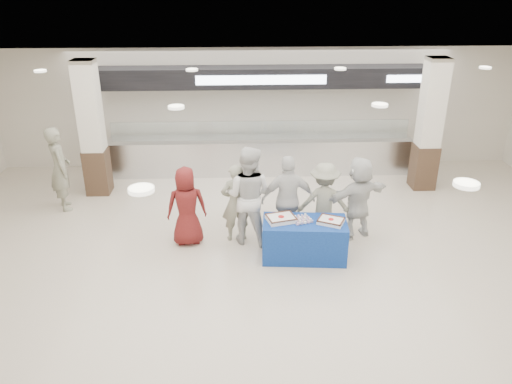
{
  "coord_description": "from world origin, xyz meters",
  "views": [
    {
      "loc": [
        -0.63,
        -7.18,
        4.98
      ],
      "look_at": [
        -0.27,
        1.6,
        1.08
      ],
      "focal_mm": 35.0,
      "sensor_mm": 36.0,
      "label": 1
    }
  ],
  "objects_px": {
    "soldier_bg": "(60,169)",
    "civilian_white": "(358,198)",
    "sheet_cake_left": "(281,218)",
    "chef_tall": "(248,195)",
    "sheet_cake_right": "(331,221)",
    "cupcake_tray": "(302,220)",
    "civilian_maroon": "(187,206)",
    "display_table": "(304,239)",
    "soldier_b": "(324,202)",
    "soldier_a": "(236,203)",
    "chef_short": "(288,200)"
  },
  "relations": [
    {
      "from": "soldier_b",
      "to": "cupcake_tray",
      "type": "bearing_deg",
      "value": 57.64
    },
    {
      "from": "display_table",
      "to": "chef_tall",
      "type": "distance_m",
      "value": 1.38
    },
    {
      "from": "sheet_cake_left",
      "to": "sheet_cake_right",
      "type": "xyz_separation_m",
      "value": [
        0.91,
        -0.13,
        -0.0
      ]
    },
    {
      "from": "civilian_maroon",
      "to": "chef_tall",
      "type": "xyz_separation_m",
      "value": [
        1.2,
        0.04,
        0.19
      ]
    },
    {
      "from": "display_table",
      "to": "soldier_b",
      "type": "xyz_separation_m",
      "value": [
        0.47,
        0.73,
        0.43
      ]
    },
    {
      "from": "sheet_cake_right",
      "to": "soldier_bg",
      "type": "distance_m",
      "value": 6.15
    },
    {
      "from": "sheet_cake_left",
      "to": "display_table",
      "type": "bearing_deg",
      "value": -7.35
    },
    {
      "from": "chef_tall",
      "to": "civilian_white",
      "type": "xyz_separation_m",
      "value": [
        2.19,
        0.11,
        -0.14
      ]
    },
    {
      "from": "sheet_cake_left",
      "to": "civilian_maroon",
      "type": "bearing_deg",
      "value": 161.94
    },
    {
      "from": "chef_tall",
      "to": "display_table",
      "type": "bearing_deg",
      "value": 166.67
    },
    {
      "from": "display_table",
      "to": "soldier_b",
      "type": "relative_size",
      "value": 0.96
    },
    {
      "from": "soldier_bg",
      "to": "civilian_maroon",
      "type": "bearing_deg",
      "value": -146.91
    },
    {
      "from": "sheet_cake_right",
      "to": "cupcake_tray",
      "type": "height_order",
      "value": "sheet_cake_right"
    },
    {
      "from": "civilian_maroon",
      "to": "soldier_b",
      "type": "xyz_separation_m",
      "value": [
        2.7,
        0.09,
        0.01
      ]
    },
    {
      "from": "soldier_b",
      "to": "soldier_bg",
      "type": "distance_m",
      "value": 5.88
    },
    {
      "from": "display_table",
      "to": "cupcake_tray",
      "type": "bearing_deg",
      "value": 157.78
    },
    {
      "from": "display_table",
      "to": "civilian_white",
      "type": "height_order",
      "value": "civilian_white"
    },
    {
      "from": "display_table",
      "to": "sheet_cake_left",
      "type": "height_order",
      "value": "sheet_cake_left"
    },
    {
      "from": "cupcake_tray",
      "to": "soldier_b",
      "type": "distance_m",
      "value": 0.87
    },
    {
      "from": "soldier_bg",
      "to": "civilian_white",
      "type": "bearing_deg",
      "value": -130.55
    },
    {
      "from": "sheet_cake_right",
      "to": "chef_short",
      "type": "height_order",
      "value": "chef_short"
    },
    {
      "from": "display_table",
      "to": "sheet_cake_left",
      "type": "relative_size",
      "value": 2.62
    },
    {
      "from": "sheet_cake_right",
      "to": "soldier_bg",
      "type": "relative_size",
      "value": 0.29
    },
    {
      "from": "sheet_cake_left",
      "to": "soldier_a",
      "type": "height_order",
      "value": "soldier_a"
    },
    {
      "from": "sheet_cake_left",
      "to": "chef_tall",
      "type": "distance_m",
      "value": 0.88
    },
    {
      "from": "display_table",
      "to": "soldier_bg",
      "type": "height_order",
      "value": "soldier_bg"
    },
    {
      "from": "chef_short",
      "to": "civilian_white",
      "type": "bearing_deg",
      "value": -176.33
    },
    {
      "from": "chef_short",
      "to": "civilian_white",
      "type": "xyz_separation_m",
      "value": [
        1.41,
        0.15,
        -0.05
      ]
    },
    {
      "from": "chef_tall",
      "to": "soldier_b",
      "type": "bearing_deg",
      "value": -158.01
    },
    {
      "from": "chef_short",
      "to": "soldier_bg",
      "type": "distance_m",
      "value": 5.22
    },
    {
      "from": "soldier_a",
      "to": "civilian_white",
      "type": "height_order",
      "value": "civilian_white"
    },
    {
      "from": "soldier_a",
      "to": "soldier_bg",
      "type": "relative_size",
      "value": 0.84
    },
    {
      "from": "display_table",
      "to": "chef_short",
      "type": "relative_size",
      "value": 0.86
    },
    {
      "from": "sheet_cake_left",
      "to": "chef_tall",
      "type": "height_order",
      "value": "chef_tall"
    },
    {
      "from": "sheet_cake_right",
      "to": "soldier_b",
      "type": "xyz_separation_m",
      "value": [
        0.0,
        0.8,
        0.01
      ]
    },
    {
      "from": "soldier_a",
      "to": "chef_short",
      "type": "bearing_deg",
      "value": 160.9
    },
    {
      "from": "civilian_maroon",
      "to": "soldier_b",
      "type": "height_order",
      "value": "soldier_b"
    },
    {
      "from": "sheet_cake_right",
      "to": "soldier_bg",
      "type": "height_order",
      "value": "soldier_bg"
    },
    {
      "from": "cupcake_tray",
      "to": "civilian_white",
      "type": "distance_m",
      "value": 1.44
    },
    {
      "from": "civilian_maroon",
      "to": "sheet_cake_right",
      "type": "bearing_deg",
      "value": 156.3
    },
    {
      "from": "display_table",
      "to": "chef_tall",
      "type": "relative_size",
      "value": 0.78
    },
    {
      "from": "sheet_cake_right",
      "to": "chef_short",
      "type": "bearing_deg",
      "value": 135.18
    },
    {
      "from": "chef_short",
      "to": "soldier_b",
      "type": "relative_size",
      "value": 1.12
    },
    {
      "from": "cupcake_tray",
      "to": "soldier_a",
      "type": "bearing_deg",
      "value": 149.01
    },
    {
      "from": "sheet_cake_left",
      "to": "sheet_cake_right",
      "type": "distance_m",
      "value": 0.91
    },
    {
      "from": "cupcake_tray",
      "to": "soldier_a",
      "type": "height_order",
      "value": "soldier_a"
    },
    {
      "from": "display_table",
      "to": "chef_tall",
      "type": "height_order",
      "value": "chef_tall"
    },
    {
      "from": "display_table",
      "to": "soldier_a",
      "type": "height_order",
      "value": "soldier_a"
    },
    {
      "from": "cupcake_tray",
      "to": "chef_short",
      "type": "relative_size",
      "value": 0.23
    },
    {
      "from": "sheet_cake_left",
      "to": "civilian_white",
      "type": "distance_m",
      "value": 1.76
    }
  ]
}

